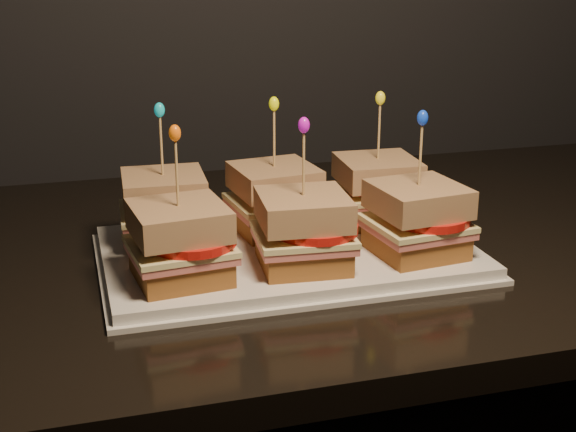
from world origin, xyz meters
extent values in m
cube|color=black|center=(0.09, 1.66, 0.88)|extent=(2.46, 0.69, 0.03)
cube|color=white|center=(0.27, 1.59, 0.91)|extent=(0.42, 0.26, 0.02)
cube|color=white|center=(0.27, 1.59, 0.90)|extent=(0.43, 0.27, 0.01)
cube|color=brown|center=(0.14, 1.65, 0.93)|extent=(0.10, 0.10, 0.03)
cube|color=#CB5855|center=(0.14, 1.65, 0.95)|extent=(0.10, 0.10, 0.01)
cube|color=beige|center=(0.14, 1.65, 0.95)|extent=(0.11, 0.10, 0.01)
cylinder|color=red|center=(0.15, 1.65, 0.96)|extent=(0.09, 0.09, 0.01)
cube|color=#60290D|center=(0.14, 1.65, 0.98)|extent=(0.10, 0.10, 0.03)
cylinder|color=tan|center=(0.14, 1.65, 1.03)|extent=(0.00, 0.00, 0.09)
ellipsoid|color=#10B3C2|center=(0.14, 1.65, 1.07)|extent=(0.01, 0.01, 0.02)
cube|color=brown|center=(0.27, 1.65, 0.93)|extent=(0.10, 0.10, 0.03)
cube|color=#CB5855|center=(0.27, 1.65, 0.95)|extent=(0.11, 0.11, 0.01)
cube|color=beige|center=(0.27, 1.65, 0.95)|extent=(0.11, 0.11, 0.01)
cylinder|color=red|center=(0.28, 1.65, 0.96)|extent=(0.09, 0.09, 0.01)
cube|color=#60290D|center=(0.27, 1.65, 0.98)|extent=(0.10, 0.10, 0.03)
cylinder|color=tan|center=(0.27, 1.65, 1.03)|extent=(0.00, 0.00, 0.09)
ellipsoid|color=#ECF707|center=(0.27, 1.65, 1.07)|extent=(0.01, 0.01, 0.02)
cube|color=brown|center=(0.40, 1.65, 0.93)|extent=(0.10, 0.10, 0.03)
cube|color=#CB5855|center=(0.40, 1.65, 0.95)|extent=(0.10, 0.10, 0.01)
cube|color=beige|center=(0.40, 1.65, 0.95)|extent=(0.11, 0.10, 0.01)
cylinder|color=red|center=(0.41, 1.65, 0.96)|extent=(0.09, 0.09, 0.01)
cube|color=#60290D|center=(0.40, 1.65, 0.98)|extent=(0.10, 0.10, 0.03)
cylinder|color=tan|center=(0.40, 1.65, 1.03)|extent=(0.00, 0.00, 0.09)
ellipsoid|color=yellow|center=(0.40, 1.65, 1.07)|extent=(0.01, 0.01, 0.02)
cube|color=brown|center=(0.14, 1.53, 0.93)|extent=(0.10, 0.10, 0.03)
cube|color=#CB5855|center=(0.14, 1.53, 0.95)|extent=(0.11, 0.11, 0.01)
cube|color=beige|center=(0.14, 1.53, 0.95)|extent=(0.11, 0.11, 0.01)
cylinder|color=red|center=(0.15, 1.53, 0.96)|extent=(0.09, 0.09, 0.01)
cube|color=#60290D|center=(0.14, 1.53, 0.98)|extent=(0.10, 0.10, 0.03)
cylinder|color=tan|center=(0.14, 1.53, 1.03)|extent=(0.00, 0.00, 0.09)
ellipsoid|color=orange|center=(0.14, 1.53, 1.07)|extent=(0.01, 0.01, 0.02)
cube|color=brown|center=(0.27, 1.53, 0.93)|extent=(0.10, 0.10, 0.03)
cube|color=#CB5855|center=(0.27, 1.53, 0.95)|extent=(0.11, 0.10, 0.01)
cube|color=beige|center=(0.27, 1.53, 0.95)|extent=(0.11, 0.11, 0.01)
cylinder|color=red|center=(0.28, 1.53, 0.96)|extent=(0.09, 0.09, 0.01)
cube|color=#60290D|center=(0.27, 1.53, 0.98)|extent=(0.10, 0.10, 0.03)
cylinder|color=tan|center=(0.27, 1.53, 1.03)|extent=(0.00, 0.00, 0.09)
ellipsoid|color=#C610C6|center=(0.27, 1.53, 1.07)|extent=(0.01, 0.01, 0.02)
cube|color=brown|center=(0.40, 1.53, 0.93)|extent=(0.10, 0.10, 0.03)
cube|color=#CB5855|center=(0.40, 1.53, 0.95)|extent=(0.11, 0.11, 0.01)
cube|color=beige|center=(0.40, 1.53, 0.95)|extent=(0.11, 0.11, 0.01)
cylinder|color=red|center=(0.41, 1.53, 0.96)|extent=(0.09, 0.09, 0.01)
cube|color=#60290D|center=(0.40, 1.53, 0.98)|extent=(0.10, 0.10, 0.03)
cylinder|color=tan|center=(0.40, 1.53, 1.03)|extent=(0.00, 0.00, 0.09)
ellipsoid|color=blue|center=(0.40, 1.53, 1.07)|extent=(0.01, 0.01, 0.02)
camera|label=1|loc=(0.03, 0.76, 1.25)|focal=50.00mm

